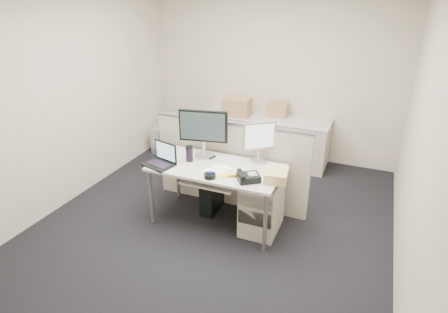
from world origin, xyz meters
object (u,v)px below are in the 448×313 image
at_px(desk, 216,172).
at_px(desk_phone, 249,178).
at_px(monitor_main, 203,134).
at_px(laptop, 158,156).

bearing_deg(desk, desk_phone, -21.62).
bearing_deg(desk, monitor_main, 141.08).
distance_m(desk, desk_phone, 0.50).
xyz_separation_m(monitor_main, laptop, (-0.37, -0.43, -0.17)).
relative_size(desk, monitor_main, 2.59).
relative_size(monitor_main, laptop, 1.74).
bearing_deg(laptop, desk_phone, 17.44).
bearing_deg(monitor_main, desk_phone, -39.86).
xyz_separation_m(laptop, desk_phone, (1.07, 0.05, -0.09)).
distance_m(monitor_main, desk_phone, 0.84).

